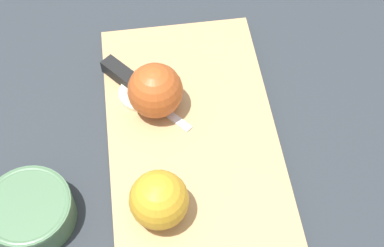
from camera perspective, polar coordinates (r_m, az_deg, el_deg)
The scene contains 7 objects.
ground_plane at distance 0.76m, azimuth 0.00°, elevation -1.63°, with size 4.00×4.00×0.00m, color #282D33.
cutting_board at distance 0.75m, azimuth 0.00°, elevation -1.24°, with size 0.41×0.24×0.02m.
apple_half_left at distance 0.65m, azimuth -3.54°, elevation -8.11°, with size 0.07×0.07×0.07m.
apple_half_right at distance 0.74m, azimuth -3.97°, elevation 3.53°, with size 0.08×0.08×0.08m.
knife at distance 0.79m, azimuth -7.06°, elevation 4.83°, with size 0.14×0.12×0.02m.
apple_slice at distance 0.78m, azimuth -5.51°, elevation 3.24°, with size 0.06×0.06×0.01m.
bowl at distance 0.71m, azimuth -16.91°, elevation -8.88°, with size 0.11×0.11×0.04m.
Camera 1 is at (-0.40, 0.06, 0.65)m, focal length 50.00 mm.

